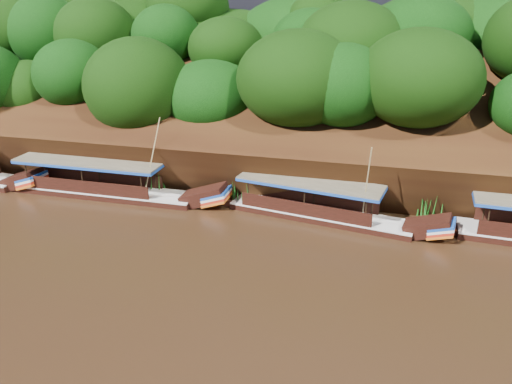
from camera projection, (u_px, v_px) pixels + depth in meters
ground at (298, 284)px, 24.23m from camera, size 160.00×160.00×0.00m
riverbank at (344, 131)px, 43.98m from camera, size 120.00×30.06×19.40m
boat_1 at (331, 212)px, 30.96m from camera, size 13.84×4.24×5.81m
boat_2 at (113, 189)px, 34.62m from camera, size 15.93×2.58×6.30m
reeds at (279, 193)px, 33.03m from camera, size 48.23×2.56×2.08m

